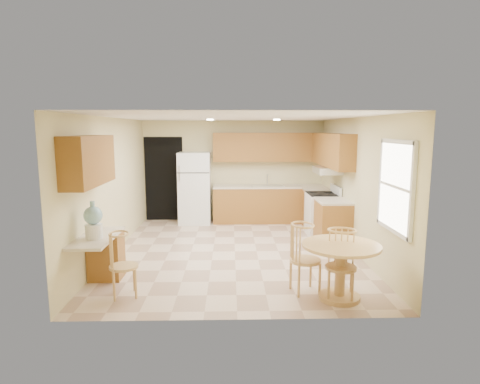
{
  "coord_description": "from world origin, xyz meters",
  "views": [
    {
      "loc": [
        -0.08,
        -7.32,
        2.29
      ],
      "look_at": [
        0.11,
        0.3,
        1.09
      ],
      "focal_mm": 30.0,
      "sensor_mm": 36.0,
      "label": 1
    }
  ],
  "objects_px": {
    "chair_table_a": "(307,253)",
    "stove": "(322,214)",
    "refrigerator": "(195,188)",
    "chair_desk": "(122,260)",
    "water_crock": "(93,222)",
    "dining_table": "(341,263)",
    "chair_table_b": "(343,260)"
  },
  "relations": [
    {
      "from": "chair_table_b",
      "to": "chair_desk",
      "type": "height_order",
      "value": "chair_table_b"
    },
    {
      "from": "chair_desk",
      "to": "water_crock",
      "type": "relative_size",
      "value": 1.68
    },
    {
      "from": "chair_table_a",
      "to": "chair_desk",
      "type": "height_order",
      "value": "chair_table_a"
    },
    {
      "from": "refrigerator",
      "to": "water_crock",
      "type": "relative_size",
      "value": 3.27
    },
    {
      "from": "refrigerator",
      "to": "chair_table_b",
      "type": "xyz_separation_m",
      "value": [
        2.35,
        -4.69,
        -0.29
      ]
    },
    {
      "from": "refrigerator",
      "to": "stove",
      "type": "bearing_deg",
      "value": -22.99
    },
    {
      "from": "chair_table_a",
      "to": "water_crock",
      "type": "relative_size",
      "value": 1.85
    },
    {
      "from": "chair_desk",
      "to": "water_crock",
      "type": "distance_m",
      "value": 0.71
    },
    {
      "from": "chair_desk",
      "to": "chair_table_a",
      "type": "bearing_deg",
      "value": 73.79
    },
    {
      "from": "stove",
      "to": "dining_table",
      "type": "bearing_deg",
      "value": -98.89
    },
    {
      "from": "dining_table",
      "to": "chair_table_b",
      "type": "xyz_separation_m",
      "value": [
        -0.0,
        -0.11,
        0.08
      ]
    },
    {
      "from": "dining_table",
      "to": "chair_desk",
      "type": "bearing_deg",
      "value": 178.25
    },
    {
      "from": "refrigerator",
      "to": "dining_table",
      "type": "height_order",
      "value": "refrigerator"
    },
    {
      "from": "chair_desk",
      "to": "stove",
      "type": "bearing_deg",
      "value": 115.53
    },
    {
      "from": "refrigerator",
      "to": "stove",
      "type": "xyz_separation_m",
      "value": [
        2.88,
        -1.22,
        -0.4
      ]
    },
    {
      "from": "stove",
      "to": "dining_table",
      "type": "height_order",
      "value": "stove"
    },
    {
      "from": "stove",
      "to": "chair_table_b",
      "type": "xyz_separation_m",
      "value": [
        -0.52,
        -3.47,
        0.11
      ]
    },
    {
      "from": "stove",
      "to": "chair_table_a",
      "type": "xyz_separation_m",
      "value": [
        -0.95,
        -3.2,
        0.13
      ]
    },
    {
      "from": "dining_table",
      "to": "water_crock",
      "type": "bearing_deg",
      "value": 173.66
    },
    {
      "from": "refrigerator",
      "to": "dining_table",
      "type": "relative_size",
      "value": 1.67
    },
    {
      "from": "chair_table_a",
      "to": "stove",
      "type": "bearing_deg",
      "value": 150.95
    },
    {
      "from": "water_crock",
      "to": "refrigerator",
      "type": "bearing_deg",
      "value": 75.97
    },
    {
      "from": "stove",
      "to": "chair_table_b",
      "type": "height_order",
      "value": "stove"
    },
    {
      "from": "stove",
      "to": "water_crock",
      "type": "distance_m",
      "value": 4.96
    },
    {
      "from": "stove",
      "to": "dining_table",
      "type": "distance_m",
      "value": 3.4
    },
    {
      "from": "chair_table_a",
      "to": "chair_desk",
      "type": "distance_m",
      "value": 2.52
    },
    {
      "from": "stove",
      "to": "water_crock",
      "type": "bearing_deg",
      "value": -142.79
    },
    {
      "from": "dining_table",
      "to": "chair_table_a",
      "type": "distance_m",
      "value": 0.47
    },
    {
      "from": "refrigerator",
      "to": "chair_desk",
      "type": "bearing_deg",
      "value": -97.61
    },
    {
      "from": "refrigerator",
      "to": "chair_desk",
      "type": "relative_size",
      "value": 1.95
    },
    {
      "from": "water_crock",
      "to": "chair_table_b",
      "type": "bearing_deg",
      "value": -8.22
    },
    {
      "from": "water_crock",
      "to": "chair_table_a",
      "type": "bearing_deg",
      "value": -4.27
    }
  ]
}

